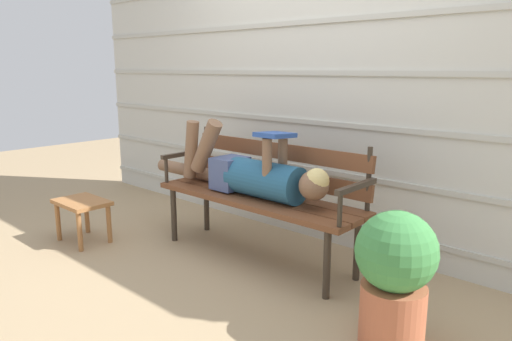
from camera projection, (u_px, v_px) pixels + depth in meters
name	position (u px, v px, depth m)	size (l,w,h in m)	color
ground_plane	(251.00, 260.00, 3.32)	(12.00, 12.00, 0.00)	tan
house_siding	(314.00, 73.00, 3.55)	(5.41, 0.08, 2.57)	beige
park_bench	(262.00, 189.00, 3.30)	(1.61, 0.45, 0.86)	brown
reclining_person	(250.00, 173.00, 3.26)	(1.72, 0.26, 0.51)	#23567A
footstool	(82.00, 208.00, 3.62)	(0.43, 0.30, 0.33)	#9E6638
potted_plant	(395.00, 273.00, 2.24)	(0.39, 0.39, 0.67)	#AD5B3D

